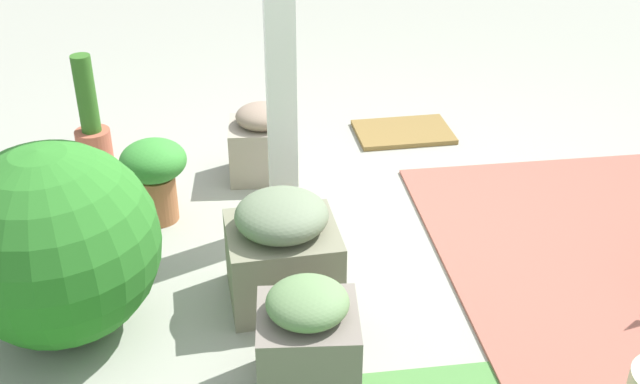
{
  "coord_description": "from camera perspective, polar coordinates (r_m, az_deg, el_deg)",
  "views": [
    {
      "loc": [
        0.71,
        3.23,
        2.13
      ],
      "look_at": [
        0.29,
        0.19,
        0.37
      ],
      "focal_mm": 43.54,
      "sensor_mm": 36.0,
      "label": 1
    }
  ],
  "objects": [
    {
      "name": "stone_planter_mid",
      "position": [
        3.35,
        -2.76,
        -4.29
      ],
      "size": [
        0.49,
        0.45,
        0.52
      ],
      "color": "gray",
      "rests_on": "ground"
    },
    {
      "name": "doormat",
      "position": [
        4.95,
        6.13,
        4.41
      ],
      "size": [
        0.61,
        0.42,
        0.03
      ],
      "primitive_type": "cube",
      "rotation": [
        0.0,
        0.0,
        0.03
      ],
      "color": "olive",
      "rests_on": "ground"
    },
    {
      "name": "terracotta_pot_tall",
      "position": [
        4.7,
        -16.49,
        4.78
      ],
      "size": [
        0.2,
        0.2,
        0.65
      ],
      "color": "#B05941",
      "rests_on": "ground"
    },
    {
      "name": "round_shrub",
      "position": [
        3.26,
        -18.85,
        -3.65
      ],
      "size": [
        0.83,
        0.83,
        0.83
      ],
      "primitive_type": "sphere",
      "color": "#2D7827",
      "rests_on": "ground"
    },
    {
      "name": "terracotta_pot_broad",
      "position": [
        3.99,
        -12.07,
        1.43
      ],
      "size": [
        0.34,
        0.34,
        0.44
      ],
      "color": "#AA673E",
      "rests_on": "ground"
    },
    {
      "name": "stone_planter_nearest",
      "position": [
        4.36,
        -4.22,
        3.63
      ],
      "size": [
        0.39,
        0.35,
        0.43
      ],
      "color": "#A09582",
      "rests_on": "ground"
    },
    {
      "name": "ground_plane",
      "position": [
        3.93,
        3.88,
        -2.98
      ],
      "size": [
        12.0,
        12.0,
        0.0
      ],
      "primitive_type": "plane",
      "color": "#9D9F90"
    },
    {
      "name": "stone_planter_far",
      "position": [
        2.91,
        -0.89,
        -10.97
      ],
      "size": [
        0.4,
        0.38,
        0.48
      ],
      "color": "gray",
      "rests_on": "ground"
    }
  ]
}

